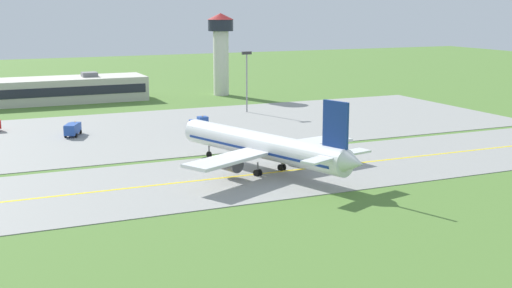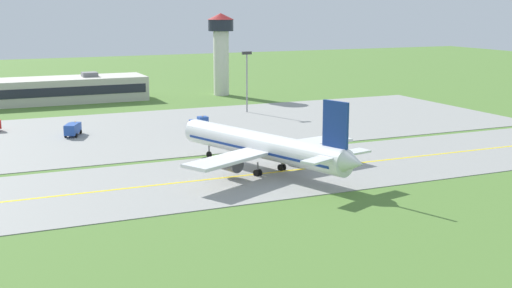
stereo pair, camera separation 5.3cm
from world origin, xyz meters
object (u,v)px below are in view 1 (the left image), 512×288
airplane_lead (263,146)px  service_truck_catering (73,129)px  apron_light_mast (247,74)px  service_truck_fuel (201,121)px  control_tower (221,45)px

airplane_lead → service_truck_catering: 47.53m
service_truck_catering → apron_light_mast: apron_light_mast is taller
service_truck_fuel → service_truck_catering: size_ratio=1.03×
control_tower → apron_light_mast: (-5.89, -32.53, -4.90)m
airplane_lead → apron_light_mast: (20.94, 55.44, 5.19)m
service_truck_catering → control_tower: 68.82m
service_truck_fuel → apron_light_mast: bearing=39.7°
service_truck_fuel → service_truck_catering: bearing=179.5°
airplane_lead → apron_light_mast: apron_light_mast is taller
apron_light_mast → service_truck_catering: bearing=-162.5°
service_truck_fuel → control_tower: size_ratio=0.28×
service_truck_fuel → service_truck_catering: service_truck_catering is taller
service_truck_catering → control_tower: size_ratio=0.27×
control_tower → apron_light_mast: bearing=-100.3°
airplane_lead → apron_light_mast: bearing=69.3°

